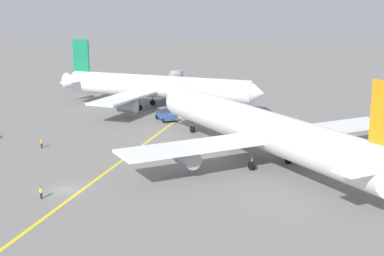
% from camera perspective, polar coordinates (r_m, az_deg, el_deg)
% --- Properties ---
extents(ground_plane, '(600.00, 600.00, 0.00)m').
position_cam_1_polar(ground_plane, '(74.50, -13.12, -6.35)').
color(ground_plane, slate).
extents(taxiway_stripe, '(6.23, 119.89, 0.01)m').
position_cam_1_polar(taxiway_stripe, '(82.12, -8.65, -4.33)').
color(taxiway_stripe, yellow).
rests_on(taxiway_stripe, ground).
extents(airliner_at_gate_left, '(51.12, 44.80, 15.64)m').
position_cam_1_polar(airliner_at_gate_left, '(127.25, -3.76, 4.32)').
color(airliner_at_gate_left, white).
rests_on(airliner_at_gate_left, ground).
extents(airliner_being_pushed, '(46.54, 46.60, 15.77)m').
position_cam_1_polar(airliner_being_pushed, '(84.63, 7.03, -0.05)').
color(airliner_being_pushed, white).
rests_on(airliner_being_pushed, ground).
extents(pushback_tug, '(6.97, 7.55, 2.82)m').
position_cam_1_polar(pushback_tug, '(114.99, -2.76, 1.41)').
color(pushback_tug, '#2D4C8C').
rests_on(pushback_tug, ground).
extents(ground_crew_ramp_agent_by_cones, '(0.50, 0.36, 1.60)m').
position_cam_1_polar(ground_crew_ramp_agent_by_cones, '(96.43, -15.52, -1.55)').
color(ground_crew_ramp_agent_by_cones, black).
rests_on(ground_crew_ramp_agent_by_cones, ground).
extents(ground_crew_marshaller_foreground, '(0.39, 0.44, 1.64)m').
position_cam_1_polar(ground_crew_marshaller_foreground, '(71.80, -15.57, -6.52)').
color(ground_crew_marshaller_foreground, black).
rests_on(ground_crew_marshaller_foreground, ground).
extents(jet_bridge, '(6.06, 19.46, 5.63)m').
position_cam_1_polar(jet_bridge, '(148.04, -2.11, 5.06)').
color(jet_bridge, '#B7B7BC').
rests_on(jet_bridge, ground).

